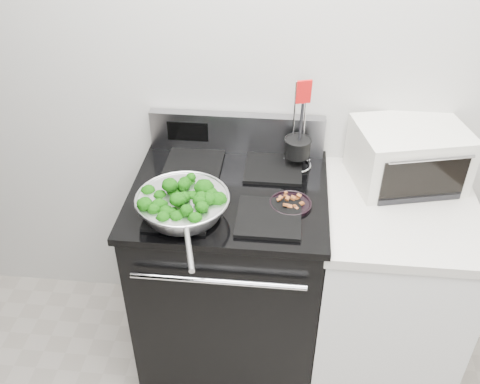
# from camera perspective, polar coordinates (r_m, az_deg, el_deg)

# --- Properties ---
(back_wall) EXTENTS (4.00, 0.02, 2.70)m
(back_wall) POSITION_cam_1_polar(r_m,az_deg,el_deg) (2.23, 7.62, 13.26)
(back_wall) COLOR #BBB8B1
(back_wall) RESTS_ON ground
(gas_range) EXTENTS (0.79, 0.69, 1.13)m
(gas_range) POSITION_cam_1_polar(r_m,az_deg,el_deg) (2.44, -1.05, -8.58)
(gas_range) COLOR black
(gas_range) RESTS_ON floor
(counter) EXTENTS (0.62, 0.68, 0.92)m
(counter) POSITION_cam_1_polar(r_m,az_deg,el_deg) (2.49, 15.03, -9.91)
(counter) COLOR white
(counter) RESTS_ON floor
(skillet) EXTENTS (0.35, 0.55, 0.08)m
(skillet) POSITION_cam_1_polar(r_m,az_deg,el_deg) (1.99, -6.11, -1.33)
(skillet) COLOR silver
(skillet) RESTS_ON gas_range
(broccoli_pile) EXTENTS (0.28, 0.28, 0.10)m
(broccoli_pile) POSITION_cam_1_polar(r_m,az_deg,el_deg) (1.98, -6.15, -0.83)
(broccoli_pile) COLOR black
(broccoli_pile) RESTS_ON skillet
(bacon_plate) EXTENTS (0.16, 0.16, 0.04)m
(bacon_plate) POSITION_cam_1_polar(r_m,az_deg,el_deg) (2.06, 5.41, -1.02)
(bacon_plate) COLOR black
(bacon_plate) RESTS_ON gas_range
(utensil_holder) EXTENTS (0.13, 0.13, 0.40)m
(utensil_holder) POSITION_cam_1_polar(r_m,az_deg,el_deg) (2.26, 6.12, 4.27)
(utensil_holder) COLOR silver
(utensil_holder) RESTS_ON gas_range
(toaster_oven) EXTENTS (0.49, 0.42, 0.25)m
(toaster_oven) POSITION_cam_1_polar(r_m,az_deg,el_deg) (2.29, 17.49, 3.80)
(toaster_oven) COLOR silver
(toaster_oven) RESTS_ON counter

